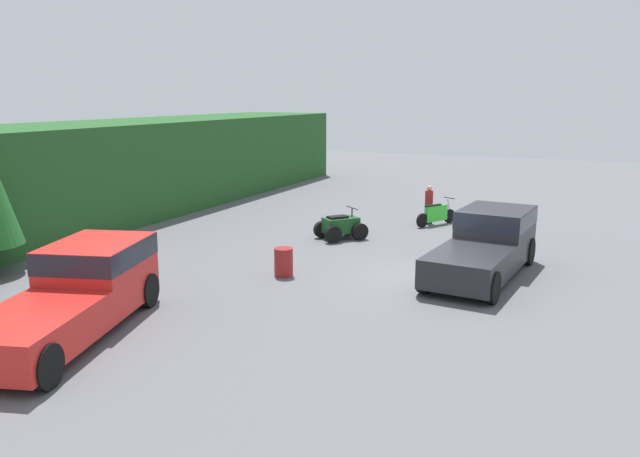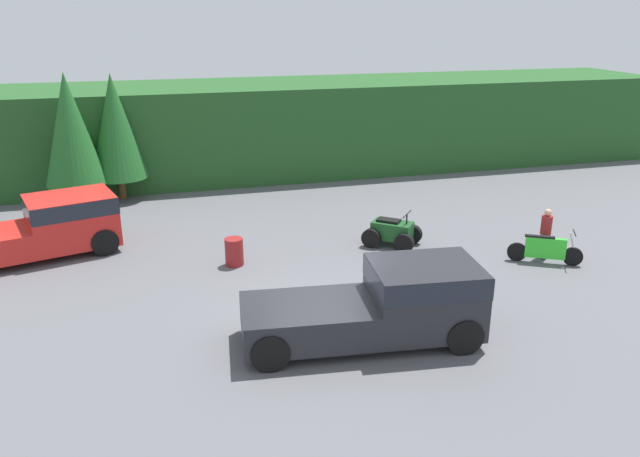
# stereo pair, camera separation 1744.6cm
# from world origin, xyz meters

# --- Properties ---
(ground_plane) EXTENTS (80.00, 80.00, 0.00)m
(ground_plane) POSITION_xyz_m (0.00, 0.00, 0.00)
(ground_plane) COLOR #5B5B60
(hillside_backdrop) EXTENTS (44.00, 6.00, 4.28)m
(hillside_backdrop) POSITION_xyz_m (0.00, 16.00, 2.14)
(hillside_backdrop) COLOR #235123
(hillside_backdrop) RESTS_ON ground_plane
(pickup_truck_red) EXTENTS (6.28, 3.64, 1.90)m
(pickup_truck_red) POSITION_xyz_m (-7.55, 6.60, 1.01)
(pickup_truck_red) COLOR red
(pickup_truck_red) RESTS_ON ground_plane
(pickup_truck_second) EXTENTS (5.90, 2.71, 1.90)m
(pickup_truck_second) POSITION_xyz_m (1.28, -1.44, 1.01)
(pickup_truck_second) COLOR #232328
(pickup_truck_second) RESTS_ON ground_plane
(dirt_bike) EXTENTS (2.05, 1.27, 1.12)m
(dirt_bike) POSITION_xyz_m (7.89, 1.75, 0.46)
(dirt_bike) COLOR black
(dirt_bike) RESTS_ON ground_plane
(quad_atv) EXTENTS (2.14, 2.06, 1.21)m
(quad_atv) POSITION_xyz_m (3.79, 4.51, 0.47)
(quad_atv) COLOR black
(quad_atv) RESTS_ON ground_plane
(rider_person) EXTENTS (0.40, 0.40, 1.67)m
(rider_person) POSITION_xyz_m (8.10, 2.15, 0.91)
(rider_person) COLOR navy
(rider_person) RESTS_ON ground_plane
(steel_barrel) EXTENTS (0.58, 0.58, 0.88)m
(steel_barrel) POSITION_xyz_m (-1.64, 4.21, 0.44)
(steel_barrel) COLOR maroon
(steel_barrel) RESTS_ON ground_plane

